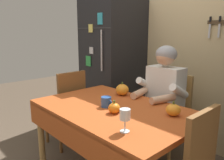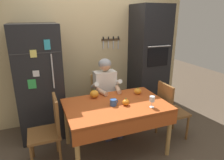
% 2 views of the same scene
% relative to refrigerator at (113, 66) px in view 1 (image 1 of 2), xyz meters
% --- Properties ---
extents(back_wall_assembly, '(3.70, 0.13, 2.60)m').
position_rel_refrigerator_xyz_m(back_wall_assembly, '(1.00, 0.39, 0.40)').
color(back_wall_assembly, '#D1B784').
rests_on(back_wall_assembly, ground).
extents(refrigerator, '(0.68, 0.71, 1.80)m').
position_rel_refrigerator_xyz_m(refrigerator, '(0.00, 0.00, 0.00)').
color(refrigerator, black).
rests_on(refrigerator, ground).
extents(dining_table, '(1.40, 0.90, 0.74)m').
position_rel_refrigerator_xyz_m(dining_table, '(0.95, -0.88, -0.24)').
color(dining_table, tan).
rests_on(dining_table, ground).
extents(chair_behind_person, '(0.40, 0.40, 0.93)m').
position_rel_refrigerator_xyz_m(chair_behind_person, '(1.02, -0.09, -0.39)').
color(chair_behind_person, tan).
rests_on(chair_behind_person, ground).
extents(seated_person, '(0.47, 0.55, 1.25)m').
position_rel_refrigerator_xyz_m(seated_person, '(1.02, -0.28, -0.16)').
color(seated_person, '#38384C').
rests_on(seated_person, ground).
extents(chair_left_side, '(0.40, 0.40, 0.93)m').
position_rel_refrigerator_xyz_m(chair_left_side, '(0.05, -0.78, -0.39)').
color(chair_left_side, brown).
rests_on(chair_left_side, ground).
extents(coffee_mug, '(0.12, 0.09, 0.09)m').
position_rel_refrigerator_xyz_m(coffee_mug, '(0.90, -0.90, -0.12)').
color(coffee_mug, '#2D569E').
rests_on(coffee_mug, dining_table).
extents(wine_glass, '(0.07, 0.07, 0.16)m').
position_rel_refrigerator_xyz_m(wine_glass, '(1.35, -1.14, -0.05)').
color(wine_glass, white).
rests_on(wine_glass, dining_table).
extents(pumpkin_large, '(0.13, 0.13, 0.14)m').
position_rel_refrigerator_xyz_m(pumpkin_large, '(0.73, -0.55, -0.10)').
color(pumpkin_large, orange).
rests_on(pumpkin_large, dining_table).
extents(pumpkin_medium, '(0.10, 0.10, 0.11)m').
position_rel_refrigerator_xyz_m(pumpkin_medium, '(1.06, -0.96, -0.12)').
color(pumpkin_medium, orange).
rests_on(pumpkin_medium, dining_table).
extents(pumpkin_small, '(0.11, 0.11, 0.12)m').
position_rel_refrigerator_xyz_m(pumpkin_small, '(1.40, -0.66, -0.11)').
color(pumpkin_small, orange).
rests_on(pumpkin_small, dining_table).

